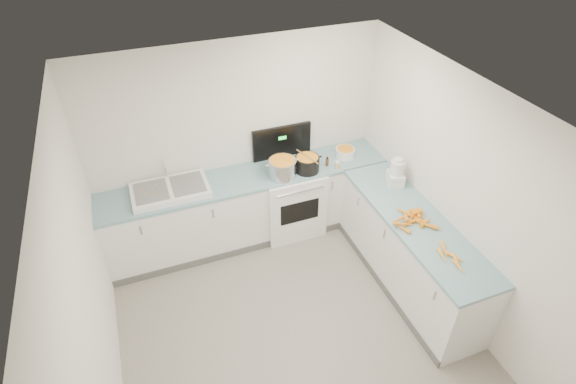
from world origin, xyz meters
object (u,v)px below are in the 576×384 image
object	(u,v)px
steel_pot	(282,169)
spice_jar	(337,166)
extract_bottle	(327,162)
food_processor	(396,173)
black_pot	(307,165)
stove	(290,198)
mixing_bowl	(345,153)
sink	(170,190)

from	to	relation	value
steel_pot	spice_jar	bearing A→B (deg)	-7.48
extract_bottle	food_processor	bearing A→B (deg)	-48.12
black_pot	spice_jar	world-z (taller)	black_pot
black_pot	food_processor	world-z (taller)	food_processor
stove	steel_pot	distance (m)	0.60
stove	steel_pot	xyz separation A→B (m)	(-0.15, -0.13, 0.57)
stove	food_processor	xyz separation A→B (m)	(1.02, -0.75, 0.62)
mixing_bowl	food_processor	world-z (taller)	food_processor
steel_pot	spice_jar	xyz separation A→B (m)	(0.68, -0.09, -0.06)
stove	spice_jar	distance (m)	0.77
stove	sink	bearing A→B (deg)	179.38
extract_bottle	spice_jar	size ratio (longest dim) A/B	1.17
sink	mixing_bowl	size ratio (longest dim) A/B	3.50
sink	steel_pot	distance (m)	1.31
spice_jar	extract_bottle	bearing A→B (deg)	128.48
sink	black_pot	xyz separation A→B (m)	(1.62, -0.14, 0.05)
steel_pot	mixing_bowl	size ratio (longest dim) A/B	1.36
stove	extract_bottle	size ratio (longest dim) A/B	13.45
steel_pot	black_pot	bearing A→B (deg)	0.87
sink	food_processor	bearing A→B (deg)	-17.24
extract_bottle	food_processor	world-z (taller)	food_processor
mixing_bowl	extract_bottle	bearing A→B (deg)	-159.84
steel_pot	extract_bottle	xyz separation A→B (m)	(0.59, 0.02, -0.05)
stove	extract_bottle	xyz separation A→B (m)	(0.45, -0.11, 0.52)
mixing_bowl	food_processor	distance (m)	0.80
stove	mixing_bowl	distance (m)	0.91
steel_pot	food_processor	bearing A→B (deg)	-28.05
black_pot	mixing_bowl	bearing A→B (deg)	12.06
steel_pot	food_processor	world-z (taller)	food_processor
sink	extract_bottle	bearing A→B (deg)	-3.88
spice_jar	sink	bearing A→B (deg)	173.25
black_pot	extract_bottle	bearing A→B (deg)	2.55
spice_jar	food_processor	world-z (taller)	food_processor
stove	steel_pot	size ratio (longest dim) A/B	4.08
food_processor	mixing_bowl	bearing A→B (deg)	109.91
stove	spice_jar	world-z (taller)	stove
steel_pot	spice_jar	distance (m)	0.68
stove	black_pot	xyz separation A→B (m)	(0.17, -0.13, 0.55)
food_processor	spice_jar	bearing A→B (deg)	132.52
spice_jar	stove	bearing A→B (deg)	157.56
sink	spice_jar	distance (m)	1.99
stove	sink	distance (m)	1.54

